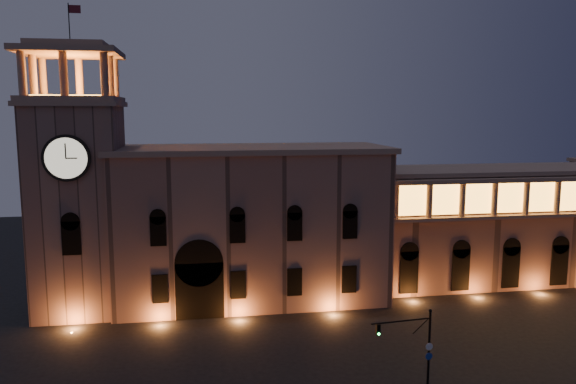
% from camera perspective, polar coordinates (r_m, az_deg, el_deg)
% --- Properties ---
extents(government_building, '(30.80, 12.80, 17.60)m').
position_cam_1_polar(government_building, '(64.36, -3.84, -3.22)').
color(government_building, '#815F54').
rests_on(government_building, ground).
extents(clock_tower, '(9.80, 9.80, 32.40)m').
position_cam_1_polar(clock_tower, '(63.71, -20.51, -0.45)').
color(clock_tower, '#815F54').
rests_on(clock_tower, ground).
extents(colonnade_wing, '(40.60, 11.50, 14.50)m').
position_cam_1_polar(colonnade_wing, '(77.50, 22.00, -2.93)').
color(colonnade_wing, '#7C5A4F').
rests_on(colonnade_wing, ground).
extents(traffic_light, '(5.02, 0.88, 6.91)m').
position_cam_1_polar(traffic_light, '(44.83, 13.14, -15.54)').
color(traffic_light, black).
rests_on(traffic_light, ground).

